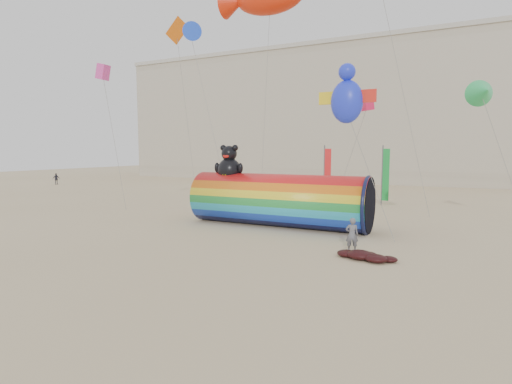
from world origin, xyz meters
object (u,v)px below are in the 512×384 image
at_px(windsock_assembly, 278,199).
at_px(fabric_bundle, 365,256).
at_px(hotel_building, 306,117).
at_px(kite_handler, 352,235).

xyz_separation_m(windsock_assembly, fabric_bundle, (6.48, -5.60, -1.55)).
distance_m(hotel_building, kite_handler, 50.64).
xyz_separation_m(hotel_building, windsock_assembly, (12.71, -41.69, -8.58)).
distance_m(windsock_assembly, kite_handler, 7.31).
height_order(windsock_assembly, fabric_bundle, windsock_assembly).
height_order(hotel_building, windsock_assembly, hotel_building).
bearing_deg(windsock_assembly, fabric_bundle, -40.81).
bearing_deg(windsock_assembly, kite_handler, -38.68).
bearing_deg(kite_handler, fabric_bundle, 110.17).
height_order(kite_handler, fabric_bundle, kite_handler).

